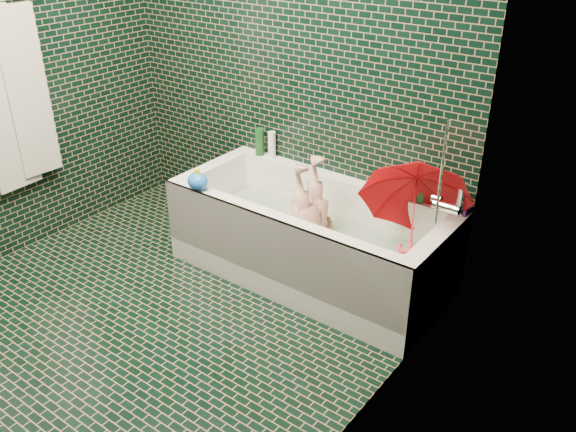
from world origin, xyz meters
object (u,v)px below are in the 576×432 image
Objects in this scene: bathtub at (309,246)px; umbrella at (414,212)px; child at (313,235)px; rubber_duck at (407,191)px; bath_toy at (197,181)px.

umbrella is at bearing 7.08° from bathtub.
child is at bearing -20.97° from bathtub.
umbrella is at bearing 102.56° from child.
rubber_duck reaches higher than child.
child is 0.77m from bath_toy.
child is (0.04, -0.01, 0.10)m from bathtub.
bath_toy is at bearing -143.72° from rubber_duck.
umbrella reaches higher than child.
child is at bearing 175.64° from umbrella.
rubber_duck is at bearing 132.85° from child.
bath_toy reaches higher than rubber_duck.
bathtub is 10.65× the size of bath_toy.
bath_toy reaches higher than bathtub.
bathtub reaches higher than child.
bath_toy is (-1.06, -0.66, 0.02)m from rubber_duck.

